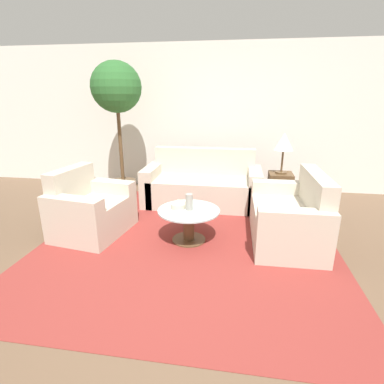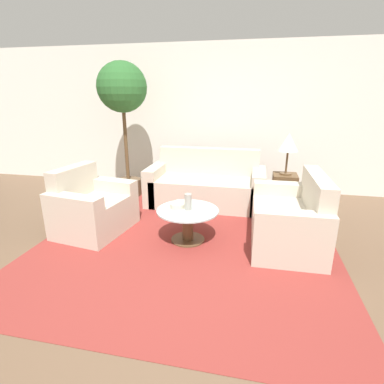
# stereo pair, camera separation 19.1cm
# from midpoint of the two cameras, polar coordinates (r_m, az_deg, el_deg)

# --- Properties ---
(ground_plane) EXTENTS (14.00, 14.00, 0.00)m
(ground_plane) POSITION_cam_midpoint_polar(r_m,az_deg,el_deg) (3.14, -1.30, -15.22)
(ground_plane) COLOR brown
(wall_back) EXTENTS (10.00, 0.06, 2.60)m
(wall_back) POSITION_cam_midpoint_polar(r_m,az_deg,el_deg) (5.68, 5.93, 13.71)
(wall_back) COLOR white
(wall_back) RESTS_ON ground_plane
(rug) EXTENTS (3.50, 3.59, 0.01)m
(rug) POSITION_cam_midpoint_polar(r_m,az_deg,el_deg) (3.76, 0.67, -9.11)
(rug) COLOR maroon
(rug) RESTS_ON ground_plane
(sofa_main) EXTENTS (1.86, 0.83, 0.88)m
(sofa_main) POSITION_cam_midpoint_polar(r_m,az_deg,el_deg) (4.91, 3.82, 1.09)
(sofa_main) COLOR beige
(sofa_main) RESTS_ON ground_plane
(armchair) EXTENTS (0.89, 1.05, 0.84)m
(armchair) POSITION_cam_midpoint_polar(r_m,az_deg,el_deg) (4.11, -17.43, -3.17)
(armchair) COLOR beige
(armchair) RESTS_ON ground_plane
(loveseat) EXTENTS (0.81, 1.28, 0.86)m
(loveseat) POSITION_cam_midpoint_polar(r_m,az_deg,el_deg) (3.79, 19.94, -5.25)
(loveseat) COLOR beige
(loveseat) RESTS_ON ground_plane
(coffee_table) EXTENTS (0.75, 0.75, 0.41)m
(coffee_table) POSITION_cam_midpoint_polar(r_m,az_deg,el_deg) (3.65, 0.68, -5.48)
(coffee_table) COLOR brown
(coffee_table) RESTS_ON ground_plane
(side_table) EXTENTS (0.36, 0.36, 0.56)m
(side_table) POSITION_cam_midpoint_polar(r_m,az_deg,el_deg) (4.92, 18.15, 0.06)
(side_table) COLOR brown
(side_table) RESTS_ON ground_plane
(table_lamp) EXTENTS (0.30, 0.30, 0.62)m
(table_lamp) POSITION_cam_midpoint_polar(r_m,az_deg,el_deg) (4.75, 19.03, 8.71)
(table_lamp) COLOR brown
(table_lamp) RESTS_ON side_table
(potted_plant) EXTENTS (0.81, 0.81, 2.24)m
(potted_plant) POSITION_cam_midpoint_polar(r_m,az_deg,el_deg) (5.22, -11.99, 17.14)
(potted_plant) COLOR brown
(potted_plant) RESTS_ON ground_plane
(vase) EXTENTS (0.09, 0.09, 0.20)m
(vase) POSITION_cam_midpoint_polar(r_m,az_deg,el_deg) (3.56, 0.79, -1.91)
(vase) COLOR #9E998E
(vase) RESTS_ON coffee_table
(bowl) EXTENTS (0.18, 0.18, 0.06)m
(bowl) POSITION_cam_midpoint_polar(r_m,az_deg,el_deg) (3.64, -1.28, -2.61)
(bowl) COLOR beige
(bowl) RESTS_ON coffee_table
(book_stack) EXTENTS (0.17, 0.17, 0.06)m
(book_stack) POSITION_cam_midpoint_polar(r_m,az_deg,el_deg) (3.68, -0.40, -2.35)
(book_stack) COLOR beige
(book_stack) RESTS_ON coffee_table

